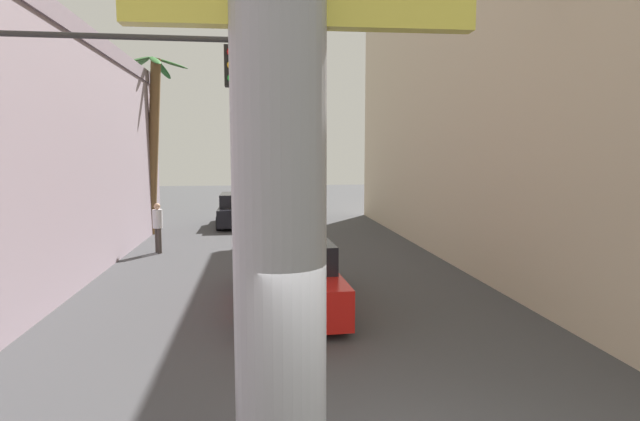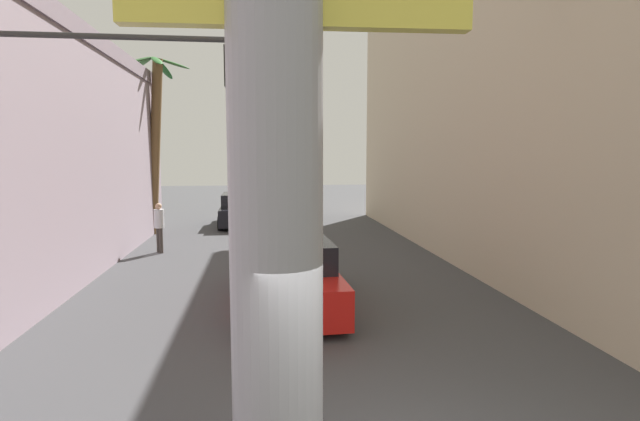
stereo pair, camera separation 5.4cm
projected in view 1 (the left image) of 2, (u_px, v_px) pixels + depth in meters
The scene contains 9 objects.
ground_plane at pixel (302, 273), 14.56m from camera, with size 83.93×83.93×0.00m, color #424244.
building_right at pixel (558, 69), 16.97m from camera, with size 8.55×23.58×12.64m.
neon_sign_pole at pixel (279, 48), 4.20m from camera, with size 3.32×1.32×9.71m.
street_lamp at pixel (584, 114), 10.20m from camera, with size 2.95×0.28×6.96m.
traffic_light_mast at pixel (75, 126), 8.49m from camera, with size 5.06×0.32×5.53m.
car_lead at pixel (289, 275), 11.46m from camera, with size 2.23×5.27×1.56m.
car_far at pixel (238, 210), 24.41m from camera, with size 1.97×4.69×1.56m.
palm_tree_far_left at pixel (153, 131), 21.29m from camera, with size 3.01×3.02×7.66m.
pedestrian_far_left at pixel (158, 224), 17.45m from camera, with size 0.47×0.47×1.76m.
Camera 1 is at (-1.24, -4.22, 3.45)m, focal length 28.00 mm.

